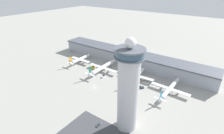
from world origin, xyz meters
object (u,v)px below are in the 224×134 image
object	(u,v)px
service_truck_catering	(104,76)
control_tower	(128,88)
service_truck_baggage	(127,81)
service_truck_fuel	(93,67)
car_black_suv	(99,125)
airplane_gate_alpha	(80,59)
service_truck_water	(140,87)
airplane_gate_bravo	(103,68)
airplane_gate_delta	(170,89)
airplane_gate_charlie	(137,76)

from	to	relation	value
service_truck_catering	control_tower	bearing A→B (deg)	-39.46
service_truck_baggage	service_truck_fuel	bearing A→B (deg)	174.80
control_tower	car_black_suv	world-z (taller)	control_tower
airplane_gate_alpha	service_truck_water	bearing A→B (deg)	-6.36
airplane_gate_bravo	service_truck_water	distance (m)	53.87
control_tower	service_truck_water	size ratio (longest dim) A/B	9.65
airplane_gate_alpha	airplane_gate_delta	distance (m)	118.12
airplane_gate_alpha	service_truck_water	size ratio (longest dim) A/B	4.92
service_truck_catering	car_black_suv	bearing A→B (deg)	-54.86
control_tower	airplane_gate_alpha	world-z (taller)	control_tower
service_truck_baggage	service_truck_water	xyz separation A→B (m)	(17.52, -3.46, 0.03)
airplane_gate_alpha	service_truck_fuel	distance (m)	24.35
service_truck_catering	car_black_suv	size ratio (longest dim) A/B	1.28
airplane_gate_alpha	service_truck_fuel	bearing A→B (deg)	-5.27
airplane_gate_delta	service_truck_baggage	xyz separation A→B (m)	(-43.39, -5.68, -3.22)
airplane_gate_delta	service_truck_water	size ratio (longest dim) A/B	6.52
airplane_gate_bravo	car_black_suv	world-z (taller)	airplane_gate_bravo
service_truck_water	car_black_suv	xyz separation A→B (m)	(-1.53, -62.26, -0.43)
airplane_gate_delta	service_truck_catering	distance (m)	70.35
airplane_gate_alpha	service_truck_baggage	xyz separation A→B (m)	(74.72, -6.83, -3.62)
airplane_gate_bravo	control_tower	bearing A→B (deg)	-40.69
service_truck_fuel	service_truck_baggage	world-z (taller)	service_truck_baggage
control_tower	airplane_gate_alpha	bearing A→B (deg)	150.33
control_tower	airplane_gate_alpha	size ratio (longest dim) A/B	1.96
airplane_gate_alpha	airplane_gate_charlie	size ratio (longest dim) A/B	0.89
airplane_gate_charlie	service_truck_catering	bearing A→B (deg)	-153.05
service_truck_fuel	service_truck_baggage	distance (m)	50.96
airplane_gate_charlie	service_truck_fuel	world-z (taller)	airplane_gate_charlie
service_truck_catering	airplane_gate_charlie	bearing A→B (deg)	26.95
airplane_gate_delta	service_truck_water	world-z (taller)	airplane_gate_delta
service_truck_fuel	control_tower	bearing A→B (deg)	-35.28
service_truck_water	airplane_gate_charlie	bearing A→B (deg)	130.64
service_truck_water	airplane_gate_delta	bearing A→B (deg)	19.46
airplane_gate_bravo	service_truck_fuel	bearing A→B (deg)	178.83
airplane_gate_bravo	service_truck_catering	distance (m)	14.87
airplane_gate_charlie	service_truck_water	size ratio (longest dim) A/B	5.51
service_truck_fuel	airplane_gate_bravo	bearing A→B (deg)	-1.17
airplane_gate_bravo	service_truck_water	bearing A→B (deg)	-8.31
service_truck_fuel	service_truck_baggage	xyz separation A→B (m)	(50.75, -4.62, 0.05)
airplane_gate_bravo	service_truck_fuel	world-z (taller)	airplane_gate_bravo
service_truck_baggage	car_black_suv	bearing A→B (deg)	-76.32
service_truck_catering	service_truck_baggage	size ratio (longest dim) A/B	0.91
control_tower	service_truck_fuel	distance (m)	106.42
control_tower	service_truck_baggage	size ratio (longest dim) A/B	10.16
airplane_gate_charlie	service_truck_baggage	xyz separation A→B (m)	(-6.01, -9.96, -3.76)
control_tower	airplane_gate_bravo	distance (m)	93.73
airplane_gate_bravo	service_truck_water	xyz separation A→B (m)	(53.18, -7.77, -3.74)
control_tower	airplane_gate_alpha	xyz separation A→B (m)	(-107.08, 61.00, -27.34)
airplane_gate_alpha	service_truck_fuel	size ratio (longest dim) A/B	4.89
airplane_gate_charlie	service_truck_water	world-z (taller)	airplane_gate_charlie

